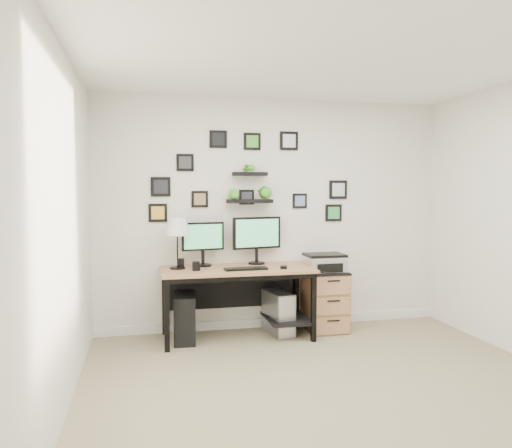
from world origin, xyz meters
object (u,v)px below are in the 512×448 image
object	(u,v)px
monitor_right	(257,236)
file_cabinet	(325,300)
pc_tower_black	(185,317)
table_lamp	(177,228)
monitor_left	(203,241)
mug	(196,266)
pc_tower_grey	(278,313)
printer	(325,262)
desk	(240,279)

from	to	relation	value
monitor_right	file_cabinet	xyz separation A→B (m)	(0.75, -0.14, -0.73)
pc_tower_black	file_cabinet	distance (m)	1.58
table_lamp	pc_tower_black	size ratio (longest dim) A/B	1.09
monitor_left	mug	xyz separation A→B (m)	(-0.10, -0.28, -0.23)
monitor_left	table_lamp	xyz separation A→B (m)	(-0.28, -0.12, 0.15)
monitor_right	mug	xyz separation A→B (m)	(-0.70, -0.30, -0.27)
pc_tower_black	pc_tower_grey	size ratio (longest dim) A/B	0.99
pc_tower_black	printer	size ratio (longest dim) A/B	1.15
mug	file_cabinet	distance (m)	1.54
pc_tower_grey	file_cabinet	distance (m)	0.56
table_lamp	file_cabinet	distance (m)	1.84
monitor_right	pc_tower_black	size ratio (longest dim) A/B	1.14
monitor_left	file_cabinet	size ratio (longest dim) A/B	0.71
pc_tower_grey	file_cabinet	world-z (taller)	file_cabinet
mug	pc_tower_black	size ratio (longest dim) A/B	0.19
table_lamp	pc_tower_black	distance (m)	0.94
pc_tower_black	printer	distance (m)	1.65
desk	file_cabinet	bearing A→B (deg)	3.38
monitor_left	printer	xyz separation A→B (m)	(1.34, -0.14, -0.26)
desk	printer	size ratio (longest dim) A/B	3.73
mug	monitor_right	bearing A→B (deg)	22.95
table_lamp	printer	world-z (taller)	table_lamp
monitor_right	file_cabinet	world-z (taller)	monitor_right
monitor_right	printer	world-z (taller)	monitor_right
desk	file_cabinet	size ratio (longest dim) A/B	2.39
pc_tower_grey	printer	bearing A→B (deg)	1.95
desk	monitor_right	xyz separation A→B (m)	(0.23, 0.20, 0.44)
desk	pc_tower_black	xyz separation A→B (m)	(-0.59, -0.01, -0.38)
pc_tower_grey	file_cabinet	xyz separation A→B (m)	(0.55, 0.04, 0.10)
table_lamp	printer	bearing A→B (deg)	-0.76
desk	file_cabinet	xyz separation A→B (m)	(0.99, 0.06, -0.29)
monitor_left	file_cabinet	xyz separation A→B (m)	(1.36, -0.12, -0.69)
table_lamp	mug	size ratio (longest dim) A/B	5.80
pc_tower_black	file_cabinet	bearing A→B (deg)	7.04
pc_tower_black	monitor_right	bearing A→B (deg)	18.69
monitor_right	pc_tower_black	xyz separation A→B (m)	(-0.82, -0.21, -0.82)
monitor_left	file_cabinet	bearing A→B (deg)	-4.90
desk	monitor_left	xyz separation A→B (m)	(-0.37, 0.17, 0.40)
mug	pc_tower_black	world-z (taller)	mug
monitor_right	pc_tower_grey	distance (m)	0.87
desk	file_cabinet	distance (m)	1.03
monitor_right	table_lamp	distance (m)	0.90
table_lamp	pc_tower_grey	size ratio (longest dim) A/B	1.09
desk	monitor_left	bearing A→B (deg)	154.80
pc_tower_black	monitor_left	bearing A→B (deg)	44.72
table_lamp	mug	distance (m)	0.45
desk	printer	world-z (taller)	printer
monitor_left	mug	distance (m)	0.38
desk	monitor_right	distance (m)	0.53
monitor_left	pc_tower_grey	xyz separation A→B (m)	(0.80, -0.16, -0.80)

